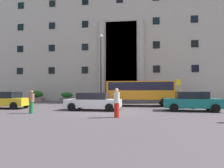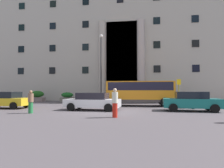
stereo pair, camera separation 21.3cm
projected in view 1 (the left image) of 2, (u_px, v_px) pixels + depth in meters
name	position (u px, v px, depth m)	size (l,w,h in m)	color
ground_plane	(105.00, 112.00, 13.94)	(80.00, 64.00, 0.12)	#51494E
office_building_facade	(122.00, 38.00, 31.61)	(39.19, 9.78, 20.94)	#B0A89F
orange_minibus	(140.00, 91.00, 19.10)	(6.71, 2.61, 2.50)	orange
bus_stop_sign	(179.00, 89.00, 20.53)	(0.44, 0.08, 2.81)	#959113
hedge_planter_entrance_right	(36.00, 96.00, 26.05)	(2.08, 0.98, 1.52)	gray
hedge_planter_west	(67.00, 97.00, 25.03)	(1.74, 0.95, 1.32)	slate
hedge_planter_far_east	(150.00, 98.00, 24.16)	(1.51, 0.92, 1.32)	slate
hedge_planter_far_west	(189.00, 98.00, 22.90)	(1.40, 0.94, 1.25)	slate
parked_sedan_second	(94.00, 101.00, 14.95)	(4.48, 2.27, 1.40)	silver
parked_coupe_end	(192.00, 101.00, 14.36)	(4.27, 2.19, 1.49)	#166A67
parked_compact_extra	(5.00, 100.00, 16.39)	(4.20, 2.03, 1.46)	gold
scooter_by_planter	(110.00, 102.00, 17.31)	(1.99, 0.78, 0.89)	black
motorcycle_far_end	(184.00, 103.00, 16.21)	(2.04, 0.76, 0.89)	black
pedestrian_woman_with_bag	(32.00, 102.00, 12.87)	(0.36, 0.36, 1.59)	#23713B
pedestrian_child_trailing	(117.00, 103.00, 10.95)	(0.36, 0.36, 1.73)	red
lamppost_plaza_centre	(101.00, 63.00, 22.72)	(0.40, 0.40, 8.48)	#363538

